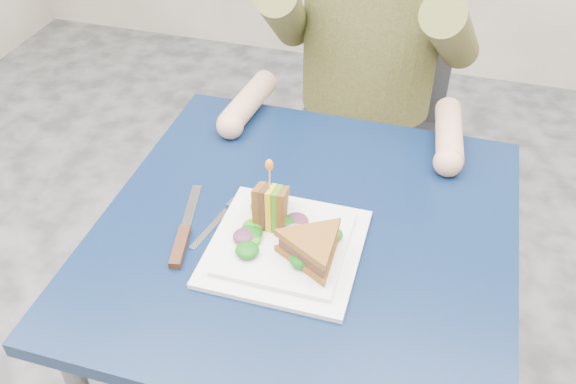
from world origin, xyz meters
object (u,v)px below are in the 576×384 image
(chair, at_px, (369,109))
(sandwich_upright, at_px, (270,206))
(plate, at_px, (286,246))
(knife, at_px, (182,239))
(fork, at_px, (219,220))
(table, at_px, (305,257))
(sandwich_flat, at_px, (313,248))

(chair, xyz_separation_m, sandwich_upright, (-0.06, -0.74, 0.24))
(plate, height_order, knife, plate)
(plate, distance_m, fork, 0.14)
(table, bearing_deg, fork, -169.92)
(chair, relative_size, plate, 3.58)
(table, xyz_separation_m, plate, (-0.02, -0.07, 0.09))
(sandwich_flat, height_order, sandwich_upright, sandwich_upright)
(sandwich_flat, distance_m, fork, 0.21)
(table, bearing_deg, knife, -154.51)
(plate, bearing_deg, chair, 88.61)
(table, height_order, sandwich_upright, sandwich_upright)
(table, relative_size, sandwich_flat, 4.07)
(sandwich_flat, bearing_deg, knife, -178.64)
(sandwich_upright, bearing_deg, fork, -175.45)
(chair, relative_size, sandwich_upright, 7.33)
(chair, height_order, knife, chair)
(plate, bearing_deg, table, 73.71)
(sandwich_upright, xyz_separation_m, fork, (-0.10, -0.01, -0.05))
(chair, height_order, plate, chair)
(sandwich_flat, bearing_deg, table, 111.68)
(fork, bearing_deg, sandwich_upright, 4.55)
(table, height_order, fork, fork)
(sandwich_upright, relative_size, knife, 0.58)
(plate, relative_size, fork, 1.46)
(plate, distance_m, sandwich_flat, 0.07)
(chair, xyz_separation_m, sandwich_flat, (0.04, -0.81, 0.23))
(fork, bearing_deg, knife, -122.22)
(fork, bearing_deg, chair, 78.06)
(sandwich_flat, bearing_deg, chair, 92.53)
(knife, bearing_deg, plate, 9.54)
(sandwich_upright, distance_m, fork, 0.11)
(chair, bearing_deg, table, -90.00)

